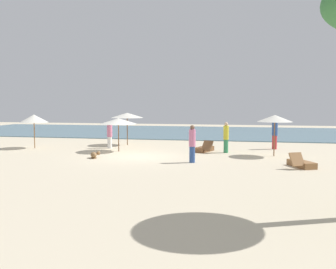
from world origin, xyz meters
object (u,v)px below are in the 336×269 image
umbrella_3 (275,118)px  person_3 (110,135)px  umbrella_1 (118,121)px  umbrella_2 (127,115)px  person_0 (192,144)px  person_1 (275,133)px  person_2 (226,137)px  umbrella_0 (34,119)px  lounger_0 (204,149)px  dog (94,155)px  lounger_2 (301,164)px

umbrella_3 → person_3: (-9.89, 1.53, -1.18)m
umbrella_1 → umbrella_2: (-0.52, 3.29, 0.23)m
person_0 → person_1: (4.28, 6.19, 0.08)m
person_2 → umbrella_0: bearing=-179.0°
umbrella_1 → umbrella_2: size_ratio=1.01×
person_1 → person_3: 10.29m
umbrella_1 → lounger_0: bearing=9.8°
umbrella_3 → person_1: (0.26, 3.17, -1.03)m
person_0 → dog: person_0 is taller
umbrella_1 → umbrella_2: 3.34m
person_1 → lounger_0: bearing=-153.1°
umbrella_3 → lounger_2: size_ratio=1.27×
umbrella_0 → person_3: size_ratio=1.26×
umbrella_2 → umbrella_0: bearing=-151.5°
person_0 → person_2: 4.15m
lounger_0 → person_0: bearing=-92.2°
lounger_0 → person_1: size_ratio=0.90×
person_0 → person_3: size_ratio=1.07×
umbrella_2 → person_0: 8.51m
umbrella_2 → person_1: bearing=-2.0°
umbrella_1 → person_1: bearing=18.0°
person_0 → person_1: size_ratio=0.92×
dog → lounger_2: bearing=-4.2°
person_2 → person_3: bearing=174.9°
lounger_0 → person_2: (1.26, -0.19, 0.73)m
lounger_0 → person_3: 6.09m
lounger_2 → lounger_0: bearing=137.1°
umbrella_0 → person_2: (11.99, 0.21, -0.97)m
lounger_0 → lounger_2: 6.53m
umbrella_1 → person_2: 6.34m
umbrella_0 → person_2: 12.03m
lounger_2 → person_2: bearing=129.7°
person_3 → umbrella_1: bearing=-51.5°
person_0 → umbrella_0: bearing=160.7°
lounger_2 → dog: size_ratio=2.49×
umbrella_1 → lounger_2: umbrella_1 is taller
lounger_0 → lounger_2: size_ratio=1.01×
umbrella_2 → dog: 6.40m
lounger_0 → umbrella_1: bearing=-170.2°
person_2 → person_0: bearing=-109.9°
umbrella_2 → person_2: (6.76, -2.62, -1.11)m
person_0 → person_3: 7.43m
umbrella_3 → dog: 9.75m
umbrella_3 → lounger_0: 4.42m
umbrella_0 → umbrella_3: 14.61m
person_1 → lounger_2: bearing=-84.2°
lounger_2 → person_1: 6.62m
dog → umbrella_3: bearing=15.9°
umbrella_0 → umbrella_3: size_ratio=0.96×
umbrella_0 → person_0: (10.57, -3.69, -0.95)m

